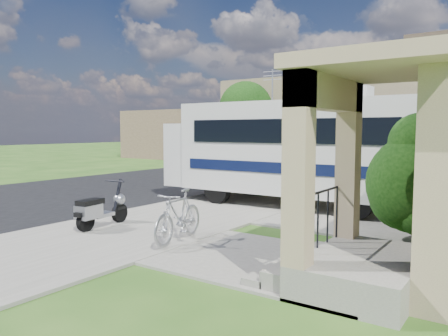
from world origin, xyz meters
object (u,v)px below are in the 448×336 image
Objects in this scene: motorhome at (293,148)px; pickup_truck at (255,157)px; van at (293,153)px; garden_hose at (327,255)px; bicycle at (179,219)px; shrub at (423,180)px; scooter at (100,210)px.

motorhome reaches higher than pickup_truck.
pickup_truck is 6.67m from van.
pickup_truck reaches higher than van.
motorhome reaches higher than van.
pickup_truck is at bearing 125.23° from garden_hose.
pickup_truck is at bearing -73.84° from van.
garden_hose is at bearing 122.61° from pickup_truck.
bicycle is at bearing -89.64° from motorhome.
motorhome is 10.78m from pickup_truck.
garden_hose is (9.48, -13.43, -0.80)m from pickup_truck.
motorhome is 1.31× the size of pickup_truck.
garden_hose is at bearing -125.30° from shrub.
bicycle is 4.82× the size of garden_hose.
motorhome is 4.59× the size of bicycle.
motorhome reaches higher than scooter.
scooter is (-6.65, -2.63, -0.91)m from shrub.
garden_hose is (-1.28, -1.80, -1.32)m from shrub.
shrub reaches higher than pickup_truck.
motorhome is 22.11× the size of garden_hose.
shrub is 0.49× the size of van.
motorhome is at bearing -55.24° from van.
van is 14.74× the size of garden_hose.
van is (-7.33, 20.82, 0.26)m from bicycle.
bicycle is 22.07m from van.
shrub is at bearing 130.17° from pickup_truck.
shrub is at bearing -48.35° from van.
motorhome is at bearing 122.12° from garden_hose.
motorhome is at bearing 60.23° from scooter.
bicycle is 15.63m from pickup_truck.
bicycle is (2.43, 0.06, 0.05)m from scooter.
shrub is 7.21m from scooter.
garden_hose is at bearing -53.56° from van.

